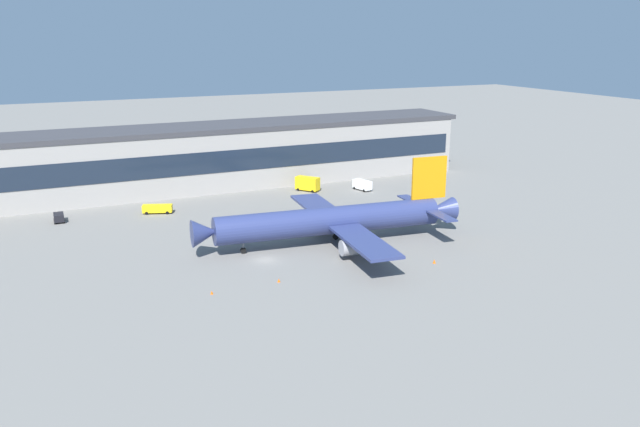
{
  "coord_description": "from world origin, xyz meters",
  "views": [
    {
      "loc": [
        -36.89,
        -101.72,
        38.65
      ],
      "look_at": [
        14.02,
        7.21,
        5.0
      ],
      "focal_mm": 36.48,
      "sensor_mm": 36.0,
      "label": 1
    }
  ],
  "objects_px": {
    "crew_van": "(363,185)",
    "traffic_cone_2": "(279,280)",
    "baggage_tug": "(59,217)",
    "belt_loader": "(157,208)",
    "stair_truck": "(307,183)",
    "traffic_cone_0": "(212,292)",
    "traffic_cone_1": "(434,261)",
    "airliner": "(334,220)"
  },
  "relations": [
    {
      "from": "traffic_cone_0",
      "to": "airliner",
      "type": "bearing_deg",
      "value": 27.13
    },
    {
      "from": "traffic_cone_1",
      "to": "airliner",
      "type": "bearing_deg",
      "value": 122.89
    },
    {
      "from": "baggage_tug",
      "to": "traffic_cone_1",
      "type": "relative_size",
      "value": 5.48
    },
    {
      "from": "belt_loader",
      "to": "stair_truck",
      "type": "xyz_separation_m",
      "value": [
        38.68,
        5.36,
        0.83
      ]
    },
    {
      "from": "baggage_tug",
      "to": "traffic_cone_1",
      "type": "height_order",
      "value": "baggage_tug"
    },
    {
      "from": "traffic_cone_0",
      "to": "traffic_cone_2",
      "type": "xyz_separation_m",
      "value": [
        11.13,
        0.31,
        0.02
      ]
    },
    {
      "from": "belt_loader",
      "to": "traffic_cone_1",
      "type": "distance_m",
      "value": 64.42
    },
    {
      "from": "baggage_tug",
      "to": "belt_loader",
      "type": "bearing_deg",
      "value": -5.03
    },
    {
      "from": "airliner",
      "to": "baggage_tug",
      "type": "height_order",
      "value": "airliner"
    },
    {
      "from": "belt_loader",
      "to": "traffic_cone_0",
      "type": "xyz_separation_m",
      "value": [
        -1.79,
        -49.81,
        -0.87
      ]
    },
    {
      "from": "crew_van",
      "to": "traffic_cone_0",
      "type": "distance_m",
      "value": 73.09
    },
    {
      "from": "belt_loader",
      "to": "traffic_cone_0",
      "type": "height_order",
      "value": "belt_loader"
    },
    {
      "from": "airliner",
      "to": "baggage_tug",
      "type": "relative_size",
      "value": 14.22
    },
    {
      "from": "airliner",
      "to": "belt_loader",
      "type": "bearing_deg",
      "value": 126.07
    },
    {
      "from": "belt_loader",
      "to": "traffic_cone_2",
      "type": "height_order",
      "value": "belt_loader"
    },
    {
      "from": "crew_van",
      "to": "baggage_tug",
      "type": "height_order",
      "value": "crew_van"
    },
    {
      "from": "traffic_cone_0",
      "to": "traffic_cone_1",
      "type": "relative_size",
      "value": 0.83
    },
    {
      "from": "baggage_tug",
      "to": "traffic_cone_0",
      "type": "bearing_deg",
      "value": -70.46
    },
    {
      "from": "airliner",
      "to": "crew_van",
      "type": "height_order",
      "value": "airliner"
    },
    {
      "from": "airliner",
      "to": "baggage_tug",
      "type": "xyz_separation_m",
      "value": [
        -46.04,
        37.38,
        -3.53
      ]
    },
    {
      "from": "traffic_cone_0",
      "to": "traffic_cone_2",
      "type": "bearing_deg",
      "value": 1.59
    },
    {
      "from": "traffic_cone_0",
      "to": "traffic_cone_2",
      "type": "distance_m",
      "value": 11.14
    },
    {
      "from": "crew_van",
      "to": "baggage_tug",
      "type": "bearing_deg",
      "value": 178.6
    },
    {
      "from": "crew_van",
      "to": "traffic_cone_0",
      "type": "xyz_separation_m",
      "value": [
        -53.46,
        -49.82,
        -1.18
      ]
    },
    {
      "from": "airliner",
      "to": "crew_van",
      "type": "bearing_deg",
      "value": 54.16
    },
    {
      "from": "stair_truck",
      "to": "traffic_cone_0",
      "type": "xyz_separation_m",
      "value": [
        -40.47,
        -55.17,
        -1.7
      ]
    },
    {
      "from": "baggage_tug",
      "to": "stair_truck",
      "type": "relative_size",
      "value": 0.58
    },
    {
      "from": "belt_loader",
      "to": "stair_truck",
      "type": "height_order",
      "value": "stair_truck"
    },
    {
      "from": "traffic_cone_2",
      "to": "traffic_cone_1",
      "type": "bearing_deg",
      "value": -6.64
    },
    {
      "from": "belt_loader",
      "to": "crew_van",
      "type": "bearing_deg",
      "value": 0.01
    },
    {
      "from": "crew_van",
      "to": "traffic_cone_2",
      "type": "xyz_separation_m",
      "value": [
        -42.32,
        -49.52,
        -1.16
      ]
    },
    {
      "from": "baggage_tug",
      "to": "crew_van",
      "type": "bearing_deg",
      "value": -1.4
    },
    {
      "from": "belt_loader",
      "to": "baggage_tug",
      "type": "relative_size",
      "value": 1.83
    },
    {
      "from": "baggage_tug",
      "to": "airliner",
      "type": "bearing_deg",
      "value": -39.07
    },
    {
      "from": "baggage_tug",
      "to": "traffic_cone_2",
      "type": "height_order",
      "value": "baggage_tug"
    },
    {
      "from": "traffic_cone_2",
      "to": "belt_loader",
      "type": "bearing_deg",
      "value": 100.69
    },
    {
      "from": "crew_van",
      "to": "traffic_cone_0",
      "type": "bearing_deg",
      "value": -137.02
    },
    {
      "from": "airliner",
      "to": "crew_van",
      "type": "distance_m",
      "value": 44.05
    },
    {
      "from": "baggage_tug",
      "to": "traffic_cone_2",
      "type": "relative_size",
      "value": 6.22
    },
    {
      "from": "airliner",
      "to": "stair_truck",
      "type": "distance_m",
      "value": 42.99
    },
    {
      "from": "belt_loader",
      "to": "crew_van",
      "type": "xyz_separation_m",
      "value": [
        51.67,
        0.01,
        0.31
      ]
    },
    {
      "from": "traffic_cone_1",
      "to": "traffic_cone_2",
      "type": "distance_m",
      "value": 27.85
    }
  ]
}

